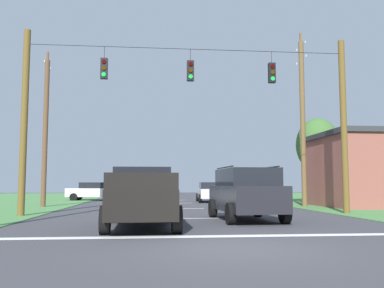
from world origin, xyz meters
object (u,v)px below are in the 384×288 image
Objects in this scene: suv_black at (246,193)px; distant_car_crossing_white at (93,191)px; utility_pole_mid_right at (303,119)px; tree_roadside_right at (318,145)px; pickup_truck at (142,197)px; overhead_signal_span at (190,116)px; distant_car_far_parked at (210,192)px; utility_pole_near_left at (45,130)px; distant_car_oncoming at (145,194)px.

suv_black is 22.29m from distant_car_crossing_white.
utility_pole_mid_right is 1.77× the size of tree_roadside_right.
pickup_truck is 20.52m from tree_roadside_right.
overhead_signal_span reaches higher than distant_car_far_parked.
overhead_signal_span is at bearing -140.52° from utility_pole_mid_right.
pickup_truck is at bearing -104.75° from distant_car_far_parked.
overhead_signal_span is at bearing -41.98° from utility_pole_near_left.
utility_pole_mid_right is at bearing 39.48° from overhead_signal_span.
utility_pole_near_left is at bearing 178.76° from distant_car_oncoming.
distant_car_crossing_white is 11.06m from utility_pole_near_left.
utility_pole_near_left is at bearing 176.29° from utility_pole_mid_right.
utility_pole_near_left reaches higher than overhead_signal_span.
distant_car_crossing_white is at bearing 157.89° from tree_roadside_right.
distant_car_far_parked is (2.87, 13.51, -3.72)m from overhead_signal_span.
utility_pole_near_left is (-8.21, 7.38, 0.16)m from overhead_signal_span.
utility_pole_mid_right is at bearing -55.95° from distant_car_far_parked.
utility_pole_near_left is (-11.08, -6.13, 3.88)m from distant_car_far_parked.
utility_pole_near_left is (-1.65, -10.23, 3.88)m from distant_car_crossing_white.
utility_pole_mid_right is (14.26, -11.26, 4.67)m from distant_car_crossing_white.
distant_car_crossing_white is (-6.55, 17.61, -3.72)m from overhead_signal_span.
suv_black is 11.03m from distant_car_oncoming.
overhead_signal_span reaches higher than suv_black.
distant_car_crossing_white is at bearing 156.49° from distant_car_far_parked.
overhead_signal_span is 8.42m from distant_car_oncoming.
utility_pole_near_left is at bearing -151.06° from distant_car_far_parked.
suv_black is at bearing -58.02° from overhead_signal_span.
utility_pole_near_left is at bearing 138.02° from overhead_signal_span.
overhead_signal_span is 3.40× the size of distant_car_crossing_white.
distant_car_far_parked is at bearing 28.94° from utility_pole_near_left.
pickup_truck is 4.53m from suv_black.
distant_car_crossing_white is 0.40× the size of utility_pole_mid_right.
suv_black is (3.95, 2.22, 0.09)m from pickup_truck.
pickup_truck reaches higher than distant_car_oncoming.
distant_car_crossing_white is 18.76m from utility_pole_mid_right.
suv_black is 16.56m from distant_car_far_parked.
distant_car_far_parked is (4.99, 6.26, 0.00)m from distant_car_oncoming.
distant_car_crossing_white is at bearing 141.71° from utility_pole_mid_right.
tree_roadside_right is at bearing 58.10° from suv_black.
distant_car_oncoming is (-2.11, 7.25, -3.72)m from overhead_signal_span.
distant_car_far_parked is 13.24m from utility_pole_near_left.
utility_pole_mid_right is 15.97m from utility_pole_near_left.
pickup_truck is 23.28m from distant_car_crossing_white.
pickup_truck is at bearing -111.52° from overhead_signal_span.
distant_car_oncoming is at bearing 90.23° from pickup_truck.
overhead_signal_span is at bearing -102.00° from distant_car_far_parked.
tree_roadside_right is (2.72, 4.36, -1.26)m from utility_pole_mid_right.
pickup_truck is 12.49m from distant_car_oncoming.
suv_black is at bearing -68.72° from distant_car_oncoming.
utility_pole_mid_right is (7.71, 6.35, 0.94)m from overhead_signal_span.
distant_car_oncoming is 0.45× the size of utility_pole_near_left.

